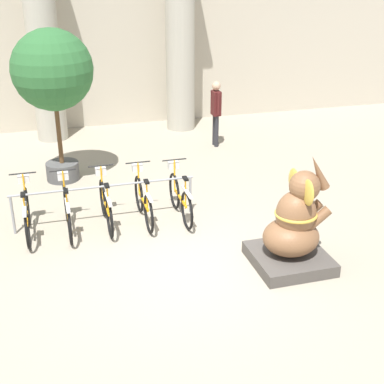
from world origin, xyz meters
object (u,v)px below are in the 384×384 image
(bicycle_2, at_px, (106,204))
(person_pedestrian, at_px, (216,108))
(elephant_statue, at_px, (294,229))
(bicycle_3, at_px, (143,200))
(bicycle_4, at_px, (180,197))
(potted_tree, at_px, (53,74))
(bicycle_1, at_px, (67,210))
(bicycle_0, at_px, (27,213))

(bicycle_2, height_order, person_pedestrian, person_pedestrian)
(bicycle_2, distance_m, person_pedestrian, 5.23)
(elephant_statue, bearing_deg, bicycle_3, 131.93)
(bicycle_3, relative_size, elephant_statue, 0.88)
(elephant_statue, distance_m, person_pedestrian, 6.21)
(bicycle_4, bearing_deg, bicycle_3, 175.93)
(bicycle_4, height_order, potted_tree, potted_tree)
(person_pedestrian, height_order, potted_tree, potted_tree)
(bicycle_2, relative_size, elephant_statue, 0.88)
(elephant_statue, height_order, potted_tree, potted_tree)
(elephant_statue, bearing_deg, bicycle_1, 147.24)
(potted_tree, bearing_deg, bicycle_2, -75.62)
(bicycle_4, distance_m, person_pedestrian, 4.48)
(bicycle_2, xyz_separation_m, potted_tree, (-0.65, 2.55, 1.97))
(bicycle_1, height_order, person_pedestrian, person_pedestrian)
(bicycle_3, xyz_separation_m, potted_tree, (-1.36, 2.56, 1.97))
(bicycle_1, relative_size, person_pedestrian, 0.97)
(bicycle_2, relative_size, bicycle_4, 1.00)
(bicycle_1, relative_size, bicycle_2, 1.00)
(bicycle_4, bearing_deg, potted_tree, 128.51)
(bicycle_4, xyz_separation_m, elephant_statue, (1.32, -2.21, 0.21))
(bicycle_2, bearing_deg, person_pedestrian, 48.43)
(potted_tree, bearing_deg, elephant_statue, -54.84)
(elephant_statue, bearing_deg, potted_tree, 125.16)
(bicycle_1, bearing_deg, bicycle_2, 3.97)
(elephant_statue, height_order, person_pedestrian, elephant_statue)
(bicycle_0, bearing_deg, bicycle_4, -1.17)
(bicycle_0, xyz_separation_m, bicycle_3, (2.13, -0.01, 0.00))
(bicycle_1, distance_m, bicycle_3, 1.42)
(bicycle_1, xyz_separation_m, potted_tree, (0.06, 2.60, 1.97))
(potted_tree, bearing_deg, bicycle_4, -51.49)
(bicycle_1, distance_m, person_pedestrian, 5.76)
(elephant_statue, bearing_deg, bicycle_4, 120.83)
(bicycle_2, bearing_deg, bicycle_4, -2.48)
(bicycle_1, distance_m, elephant_statue, 4.11)
(bicycle_3, bearing_deg, person_pedestrian, 54.93)
(bicycle_3, distance_m, elephant_statue, 3.05)
(bicycle_2, bearing_deg, bicycle_0, -179.86)
(bicycle_4, distance_m, potted_tree, 3.87)
(bicycle_2, bearing_deg, potted_tree, 104.38)
(bicycle_3, bearing_deg, bicycle_0, 179.80)
(bicycle_3, relative_size, person_pedestrian, 0.97)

